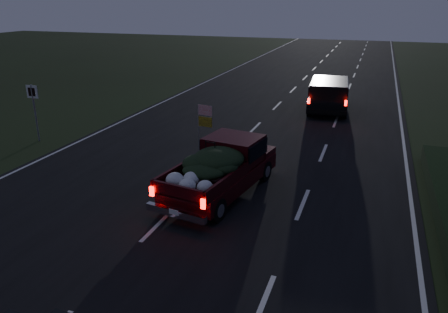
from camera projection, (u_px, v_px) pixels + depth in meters
The scene contains 5 objects.
ground at pixel (160, 223), 12.27m from camera, with size 120.00×120.00×0.00m, color black.
road_asphalt at pixel (160, 223), 12.27m from camera, with size 14.00×120.00×0.02m, color black.
route_sign at pixel (34, 104), 18.76m from camera, with size 0.55×0.08×2.50m.
pickup_truck at pixel (221, 165), 13.87m from camera, with size 2.58×5.06×2.53m.
lead_suv at pixel (329, 92), 24.08m from camera, with size 2.40×5.01×1.40m.
Camera 1 is at (5.28, -9.69, 5.97)m, focal length 35.00 mm.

